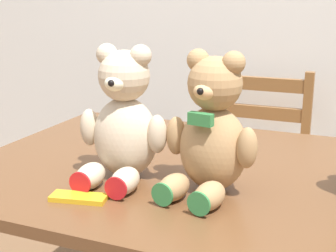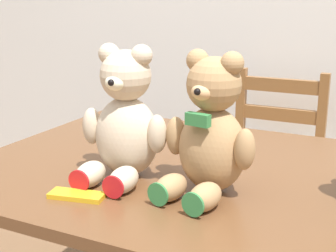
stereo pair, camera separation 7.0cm
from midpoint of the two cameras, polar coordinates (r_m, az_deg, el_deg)
radiator at (r=2.46m, az=8.37°, el=-8.57°), size 0.66×0.10×0.56m
dining_table at (r=1.36m, az=1.68°, el=-9.22°), size 1.27×0.93×0.77m
wooden_chair_behind at (r=2.14m, az=9.79°, el=-5.82°), size 0.41×0.42×0.92m
teddy_bear_left at (r=1.21m, az=-7.13°, el=0.46°), size 0.24×0.24×0.35m
teddy_bear_right at (r=1.12m, az=3.52°, el=-0.82°), size 0.24×0.26×0.34m
chocolate_bar at (r=1.14m, az=-12.60°, el=-8.54°), size 0.14×0.08×0.01m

